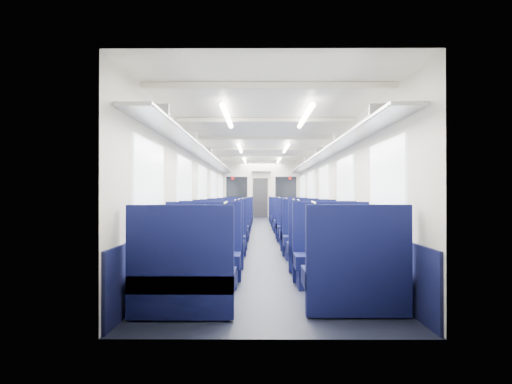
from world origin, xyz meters
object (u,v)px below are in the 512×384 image
Objects in this scene: bulkhead at (261,193)px; seat_13 at (294,226)px; seat_1 at (355,279)px; seat_12 at (231,226)px; seat_9 at (304,235)px; seat_21 at (282,215)px; seat_2 at (202,259)px; seat_8 at (224,234)px; seat_0 at (183,281)px; seat_10 at (228,229)px; seat_23 at (280,214)px; seat_16 at (236,220)px; seat_17 at (288,220)px; seat_19 at (285,218)px; seat_14 at (234,223)px; seat_22 at (241,214)px; seat_6 at (219,240)px; seat_15 at (290,223)px; seat_20 at (240,215)px; end_door at (260,198)px; seat_11 at (298,229)px; seat_4 at (212,247)px; seat_3 at (332,260)px; seat_5 at (321,249)px; seat_7 at (310,240)px.

bulkhead reaches higher than seat_13.
seat_1 is 7.01m from seat_12.
seat_9 is 1.00× the size of seat_21.
seat_2 and seat_9 have the same top height.
seat_8 is at bearing 109.59° from seat_1.
seat_0 is 5.93m from seat_10.
seat_2 and seat_23 have the same top height.
seat_16 and seat_17 have the same top height.
bulkhead is 1.26m from seat_19.
seat_12 is 1.00× the size of seat_16.
seat_17 is at bearing 55.65° from seat_12.
seat_22 is at bearing 90.00° from seat_14.
seat_0 is 3.60m from seat_6.
seat_19 is at bearing 79.79° from seat_2.
seat_15 is 4.73m from seat_20.
end_door reaches higher than seat_0.
seat_1 is 1.00× the size of seat_11.
seat_19 is at bearing 78.34° from seat_4.
seat_20 is at bearing 101.79° from seat_9.
seat_3 and seat_15 have the same top height.
seat_11 is at bearing 90.00° from seat_5.
seat_23 is at bearing 73.09° from seat_14.
seat_11 and seat_21 have the same top height.
seat_13 is 2.94m from seat_16.
seat_1 is at bearing -79.82° from seat_16.
seat_0 and seat_5 have the same top height.
seat_1 is 9.39m from seat_16.
seat_17 is at bearing 70.07° from seat_8.
seat_0 is at bearing -90.00° from seat_16.
seat_12 is 2.43m from seat_16.
seat_23 is at bearing -6.18° from seat_22.
seat_1 is at bearing -76.31° from seat_12.
seat_1 is 1.23m from seat_3.
seat_8 is 1.00× the size of seat_9.
seat_3 is 1.00× the size of seat_5.
seat_11 and seat_19 have the same top height.
seat_4 is 1.00× the size of seat_22.
seat_12 is at bearing -114.36° from seat_19.
seat_12 is at bearing 148.32° from seat_11.
seat_3 is at bearing -73.45° from seat_12.
seat_12 is at bearing 106.55° from seat_3.
end_door reaches higher than seat_5.
seat_8 is at bearing 123.98° from seat_5.
end_door is 6.43m from bulkhead.
seat_15 is at bearing 90.00° from seat_13.
seat_3 is at bearing -78.30° from seat_16.
seat_7 and seat_21 have the same top height.
seat_11 is at bearing -90.00° from seat_21.
seat_5 is at bearing -90.00° from seat_15.
seat_6 is at bearing 90.00° from seat_2.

